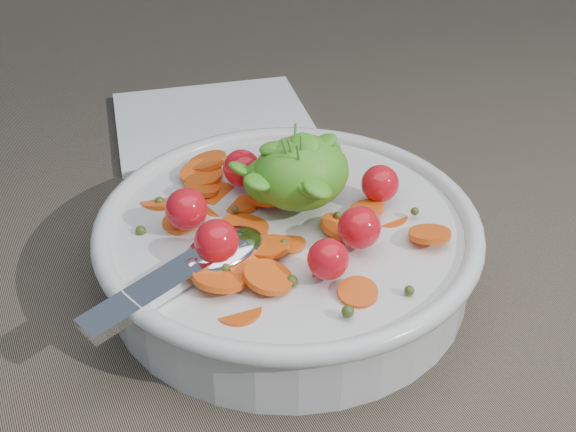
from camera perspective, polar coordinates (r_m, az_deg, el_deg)
name	(u,v)px	position (r m, az deg, el deg)	size (l,w,h in m)	color
ground	(324,292)	(0.49, 2.84, -6.01)	(6.00, 6.00, 0.00)	#6C604D
bowl	(287,243)	(0.48, -0.05, -2.11)	(0.27, 0.25, 0.11)	silver
napkin	(213,122)	(0.70, -5.92, 7.43)	(0.18, 0.16, 0.01)	white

